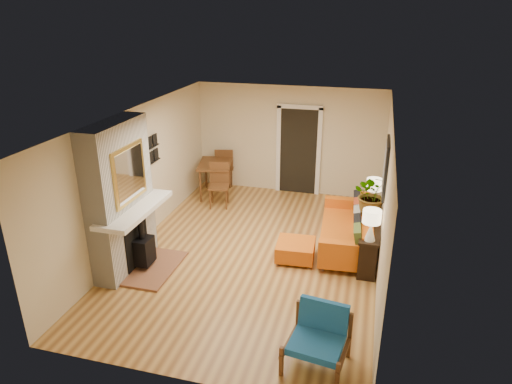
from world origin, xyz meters
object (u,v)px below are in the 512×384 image
sofa (350,230)px  houseplant (373,194)px  lamp_far (374,189)px  console_table (370,228)px  dining_table (219,169)px  ottoman (296,249)px  lamp_near (371,222)px  blue_chair (319,334)px

sofa → houseplant: bearing=3.9°
lamp_far → houseplant: size_ratio=0.67×
console_table → houseplant: size_ratio=2.31×
dining_table → houseplant: (3.62, -1.85, 0.47)m
ottoman → lamp_far: lamp_far is taller
sofa → lamp_near: 1.28m
dining_table → sofa: bearing=-29.7°
console_table → dining_table: bearing=149.9°
console_table → houseplant: houseplant is taller
sofa → dining_table: size_ratio=1.14×
houseplant → blue_chair: bearing=-99.1°
blue_chair → console_table: (0.52, 2.92, 0.15)m
blue_chair → houseplant: 3.30m
console_table → lamp_near: lamp_near is taller
blue_chair → dining_table: size_ratio=0.44×
houseplant → sofa: bearing=-176.1°
houseplant → lamp_near: bearing=-89.4°
dining_table → console_table: (3.63, -2.11, -0.08)m
sofa → houseplant: 0.84m
blue_chair → console_table: 2.97m
lamp_near → lamp_far: same height
sofa → ottoman: sofa is taller
lamp_near → lamp_far: (0.00, 1.48, 0.00)m
lamp_far → blue_chair: bearing=-98.2°
sofa → dining_table: bearing=150.3°
ottoman → dining_table: dining_table is taller
lamp_far → houseplant: houseplant is taller
lamp_far → houseplant: 0.45m
sofa → lamp_near: (0.36, -1.01, 0.70)m
dining_table → lamp_far: bearing=-21.1°
blue_chair → console_table: bearing=79.9°
lamp_far → console_table: bearing=-90.0°
console_table → lamp_near: bearing=-90.0°
console_table → houseplant: (-0.01, 0.26, 0.55)m
ottoman → lamp_near: bearing=-13.9°
blue_chair → dining_table: bearing=121.8°
ottoman → blue_chair: (0.75, -2.46, 0.23)m
dining_table → ottoman: bearing=-47.4°
ottoman → blue_chair: 2.58m
sofa → houseplant: houseplant is taller
sofa → dining_table: dining_table is taller
dining_table → console_table: 4.20m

